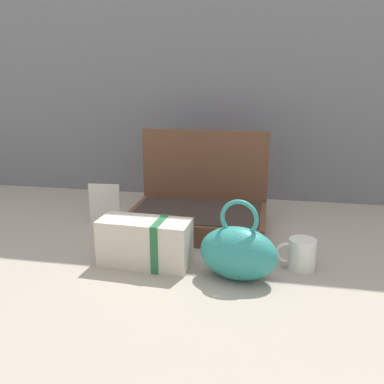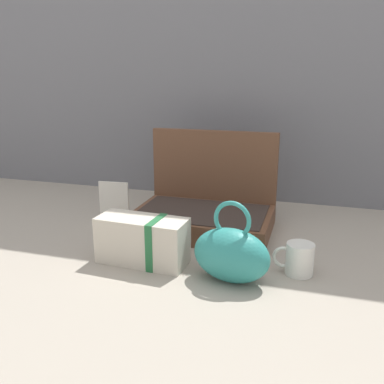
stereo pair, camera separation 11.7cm
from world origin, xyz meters
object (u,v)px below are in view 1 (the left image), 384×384
at_px(open_suitcase, 199,207).
at_px(coffee_mug, 301,254).
at_px(info_card_left, 105,203).
at_px(cream_toiletry_bag, 146,242).
at_px(teal_pouch_handbag, 238,252).

height_order(open_suitcase, coffee_mug, open_suitcase).
xyz_separation_m(open_suitcase, coffee_mug, (0.32, -0.26, -0.03)).
distance_m(coffee_mug, info_card_left, 0.69).
bearing_deg(coffee_mug, cream_toiletry_bag, -172.88).
xyz_separation_m(cream_toiletry_bag, coffee_mug, (0.41, 0.05, -0.02)).
height_order(teal_pouch_handbag, info_card_left, teal_pouch_handbag).
bearing_deg(coffee_mug, teal_pouch_handbag, -151.28).
bearing_deg(coffee_mug, info_card_left, 159.44).
bearing_deg(open_suitcase, coffee_mug, -39.38).
xyz_separation_m(teal_pouch_handbag, info_card_left, (-0.48, 0.33, -0.00)).
bearing_deg(teal_pouch_handbag, coffee_mug, 28.72).
distance_m(cream_toiletry_bag, info_card_left, 0.38).
bearing_deg(info_card_left, teal_pouch_handbag, -38.57).
xyz_separation_m(open_suitcase, teal_pouch_handbag, (0.16, -0.35, 0.00)).
xyz_separation_m(coffee_mug, info_card_left, (-0.64, 0.24, 0.03)).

